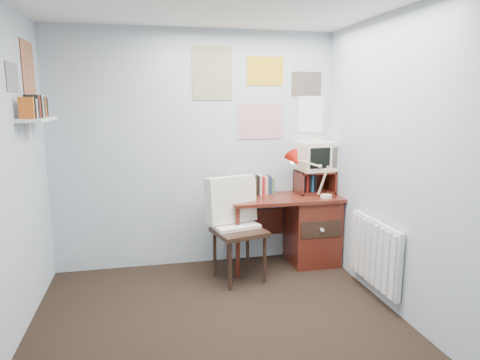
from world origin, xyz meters
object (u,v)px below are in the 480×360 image
object	(u,v)px
radiator	(375,253)
desk_chair	(239,232)
desk	(307,227)
crt_tv	(316,155)
tv_riser	(315,182)
wall_shelf	(37,119)
desk_lamp	(327,177)

from	to	relation	value
radiator	desk_chair	bearing A→B (deg)	150.79
radiator	desk	bearing A→B (deg)	107.24
desk_chair	radiator	size ratio (longest dim) A/B	1.25
crt_tv	radiator	size ratio (longest dim) A/B	0.46
tv_riser	wall_shelf	distance (m)	2.83
desk	wall_shelf	world-z (taller)	wall_shelf
desk	wall_shelf	bearing A→B (deg)	-171.60
tv_riser	desk_chair	bearing A→B (deg)	-156.36
desk	radiator	size ratio (longest dim) A/B	1.50
desk_lamp	wall_shelf	xyz separation A→B (m)	(-2.72, -0.23, 0.64)
crt_tv	wall_shelf	xyz separation A→B (m)	(-2.70, -0.51, 0.44)
desk	wall_shelf	size ratio (longest dim) A/B	1.94
tv_riser	wall_shelf	bearing A→B (deg)	-169.68
crt_tv	radiator	xyz separation A→B (m)	(0.16, -1.06, -0.76)
tv_riser	radiator	distance (m)	1.15
desk_chair	radiator	world-z (taller)	desk_chair
wall_shelf	tv_riser	bearing A→B (deg)	10.32
desk_chair	crt_tv	bearing A→B (deg)	9.73
tv_riser	wall_shelf	world-z (taller)	wall_shelf
desk	tv_riser	xyz separation A→B (m)	(0.12, 0.11, 0.48)
tv_riser	radiator	xyz separation A→B (m)	(0.17, -1.04, -0.47)
crt_tv	desk_chair	bearing A→B (deg)	-163.24
radiator	wall_shelf	distance (m)	3.15
radiator	wall_shelf	xyz separation A→B (m)	(-2.86, 0.55, 1.20)
desk_chair	tv_riser	size ratio (longest dim) A/B	2.50
radiator	desk_lamp	bearing A→B (deg)	100.47
desk_lamp	crt_tv	world-z (taller)	crt_tv
desk	tv_riser	world-z (taller)	tv_riser
desk	desk_lamp	size ratio (longest dim) A/B	2.69
desk	crt_tv	xyz separation A→B (m)	(0.13, 0.13, 0.78)
desk_chair	desk_lamp	distance (m)	1.10
desk	radiator	bearing A→B (deg)	-72.76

